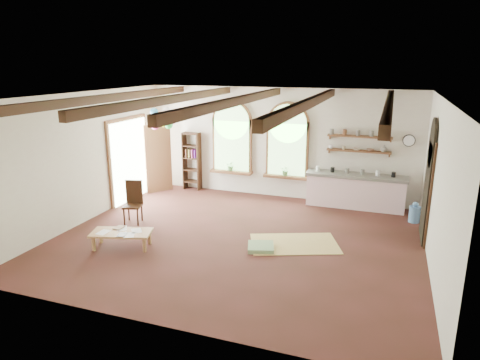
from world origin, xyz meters
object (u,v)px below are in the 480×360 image
at_px(kitchen_counter, 355,191).
at_px(coffee_table, 121,234).
at_px(side_chair, 133,211).
at_px(balloon_cluster, 163,119).

bearing_deg(kitchen_counter, coffee_table, -135.39).
distance_m(coffee_table, side_chair, 1.51).
relative_size(kitchen_counter, side_chair, 2.54).
xyz_separation_m(coffee_table, balloon_cluster, (-0.86, 3.54, 2.01)).
distance_m(kitchen_counter, balloon_cluster, 5.74).
height_order(coffee_table, side_chair, side_chair).
relative_size(coffee_table, side_chair, 1.31).
distance_m(kitchen_counter, side_chair, 5.95).
xyz_separation_m(side_chair, balloon_cluster, (-0.25, 2.16, 2.03)).
bearing_deg(side_chair, balloon_cluster, 96.72).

